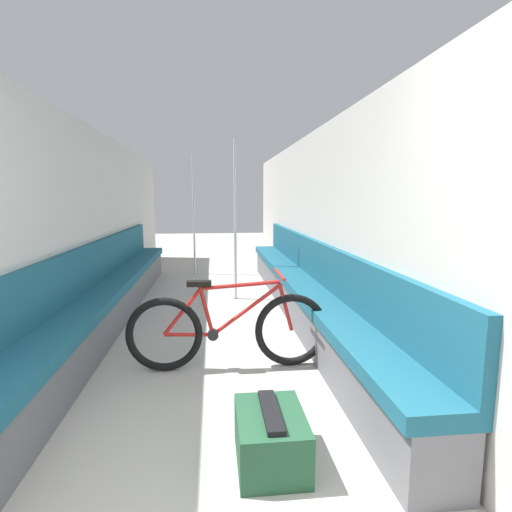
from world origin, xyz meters
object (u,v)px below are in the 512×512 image
Objects in this scene: bicycle at (229,330)px; bench_seat_row_right at (302,291)px; grab_pole_near at (194,216)px; grab_pole_far at (235,223)px; bench_seat_row_left at (109,296)px; luggage_bag at (271,438)px.

bench_seat_row_right is at bearing 69.47° from bicycle.
grab_pole_far is (0.66, -1.96, 0.00)m from grab_pole_near.
bicycle is (1.31, -1.39, 0.02)m from bench_seat_row_left.
bench_seat_row_right is 2.77× the size of grab_pole_near.
grab_pole_far is at bearing -71.54° from grab_pole_near.
bench_seat_row_right is 2.77× the size of grab_pole_far.
grab_pole_near reaches higher than bench_seat_row_right.
luggage_bag is (-0.77, -2.63, -0.17)m from bench_seat_row_right.
bench_seat_row_right is at bearing 0.00° from bench_seat_row_left.
luggage_bag is (0.18, -1.24, -0.19)m from bicycle.
grab_pole_near is (-0.46, 4.29, 0.75)m from bicycle.
bench_seat_row_right is at bearing -51.33° from grab_pole_far.
grab_pole_near is (-1.41, 2.90, 0.76)m from bench_seat_row_right.
grab_pole_far is (-0.75, 0.94, 0.76)m from bench_seat_row_right.
bench_seat_row_left is 3.12m from grab_pole_near.
bench_seat_row_right is at bearing -64.16° from grab_pole_near.
grab_pole_near is 4.43× the size of luggage_bag.
bench_seat_row_left is 1.00× the size of bench_seat_row_right.
grab_pole_near is at bearing 73.68° from bench_seat_row_left.
bench_seat_row_right is 1.68m from bicycle.
luggage_bag is (-0.02, -3.57, -0.94)m from grab_pole_far.
bench_seat_row_left and bench_seat_row_right have the same top height.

